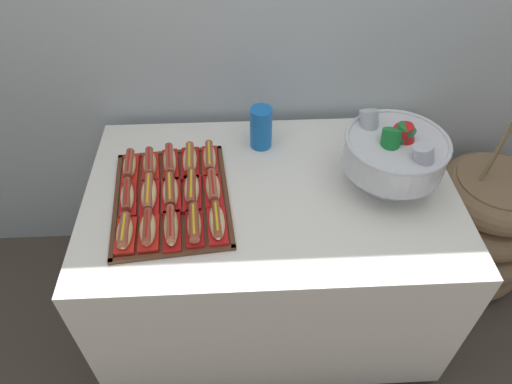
% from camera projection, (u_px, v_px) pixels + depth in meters
% --- Properties ---
extents(ground_plane, '(10.00, 10.00, 0.00)m').
position_uv_depth(ground_plane, '(267.00, 303.00, 2.21)').
color(ground_plane, '#4C4238').
extents(buffet_table, '(1.36, 0.86, 0.76)m').
position_uv_depth(buffet_table, '(269.00, 251.00, 1.93)').
color(buffet_table, white).
rests_on(buffet_table, ground_plane).
extents(floor_vase, '(0.55, 0.55, 1.19)m').
position_uv_depth(floor_vase, '(477.00, 227.00, 2.18)').
color(floor_vase, '#896B4C').
rests_on(floor_vase, ground_plane).
extents(serving_tray, '(0.45, 0.56, 0.01)m').
position_uv_depth(serving_tray, '(172.00, 199.00, 1.64)').
color(serving_tray, '#56331E').
rests_on(serving_tray, buffet_table).
extents(hot_dog_0, '(0.07, 0.16, 0.06)m').
position_uv_depth(hot_dog_0, '(125.00, 233.00, 1.49)').
color(hot_dog_0, red).
rests_on(hot_dog_0, serving_tray).
extents(hot_dog_1, '(0.08, 0.16, 0.06)m').
position_uv_depth(hot_dog_1, '(148.00, 230.00, 1.49)').
color(hot_dog_1, red).
rests_on(hot_dog_1, serving_tray).
extents(hot_dog_2, '(0.07, 0.18, 0.06)m').
position_uv_depth(hot_dog_2, '(171.00, 227.00, 1.50)').
color(hot_dog_2, '#B21414').
rests_on(hot_dog_2, serving_tray).
extents(hot_dog_3, '(0.07, 0.17, 0.06)m').
position_uv_depth(hot_dog_3, '(194.00, 225.00, 1.51)').
color(hot_dog_3, '#B21414').
rests_on(hot_dog_3, serving_tray).
extents(hot_dog_4, '(0.08, 0.17, 0.06)m').
position_uv_depth(hot_dog_4, '(217.00, 222.00, 1.52)').
color(hot_dog_4, red).
rests_on(hot_dog_4, serving_tray).
extents(hot_dog_5, '(0.08, 0.17, 0.06)m').
position_uv_depth(hot_dog_5, '(128.00, 197.00, 1.61)').
color(hot_dog_5, red).
rests_on(hot_dog_5, serving_tray).
extents(hot_dog_6, '(0.08, 0.19, 0.06)m').
position_uv_depth(hot_dog_6, '(149.00, 195.00, 1.61)').
color(hot_dog_6, red).
rests_on(hot_dog_6, serving_tray).
extents(hot_dog_7, '(0.09, 0.18, 0.06)m').
position_uv_depth(hot_dog_7, '(171.00, 192.00, 1.62)').
color(hot_dog_7, red).
rests_on(hot_dog_7, serving_tray).
extents(hot_dog_8, '(0.07, 0.18, 0.06)m').
position_uv_depth(hot_dog_8, '(192.00, 190.00, 1.63)').
color(hot_dog_8, red).
rests_on(hot_dog_8, serving_tray).
extents(hot_dog_9, '(0.08, 0.17, 0.06)m').
position_uv_depth(hot_dog_9, '(213.00, 188.00, 1.63)').
color(hot_dog_9, red).
rests_on(hot_dog_9, serving_tray).
extents(hot_dog_10, '(0.07, 0.17, 0.06)m').
position_uv_depth(hot_dog_10, '(130.00, 166.00, 1.72)').
color(hot_dog_10, red).
rests_on(hot_dog_10, serving_tray).
extents(hot_dog_11, '(0.08, 0.17, 0.06)m').
position_uv_depth(hot_dog_11, '(150.00, 164.00, 1.73)').
color(hot_dog_11, red).
rests_on(hot_dog_11, serving_tray).
extents(hot_dog_12, '(0.08, 0.19, 0.06)m').
position_uv_depth(hot_dog_12, '(170.00, 162.00, 1.73)').
color(hot_dog_12, red).
rests_on(hot_dog_12, serving_tray).
extents(hot_dog_13, '(0.07, 0.18, 0.06)m').
position_uv_depth(hot_dog_13, '(190.00, 161.00, 1.74)').
color(hot_dog_13, '#B21414').
rests_on(hot_dog_13, serving_tray).
extents(hot_dog_14, '(0.07, 0.18, 0.06)m').
position_uv_depth(hot_dog_14, '(210.00, 159.00, 1.75)').
color(hot_dog_14, red).
rests_on(hot_dog_14, serving_tray).
extents(punch_bowl, '(0.36, 0.36, 0.27)m').
position_uv_depth(punch_bowl, '(395.00, 152.00, 1.60)').
color(punch_bowl, silver).
rests_on(punch_bowl, buffet_table).
extents(cup_stack, '(0.09, 0.09, 0.17)m').
position_uv_depth(cup_stack, '(261.00, 128.00, 1.80)').
color(cup_stack, blue).
rests_on(cup_stack, buffet_table).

